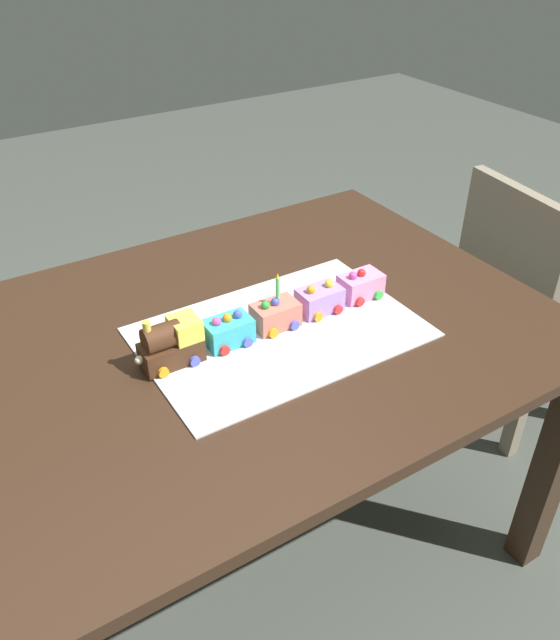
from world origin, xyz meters
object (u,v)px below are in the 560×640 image
(cake_car_caboose_coral, at_px, (275,315))
(chair, at_px, (526,299))
(dining_table, at_px, (239,369))
(cake_locomotive, at_px, (171,343))
(birthday_candle, at_px, (278,286))
(cake_car_gondola_turquoise, at_px, (228,331))
(cake_car_hopper_bubblegum, at_px, (360,285))
(cake_car_tanker_lavender, at_px, (319,299))

(cake_car_caboose_coral, bearing_deg, chair, 2.24)
(dining_table, height_order, cake_locomotive, cake_locomotive)
(chair, distance_m, cake_locomotive, 1.24)
(cake_locomotive, height_order, cake_car_caboose_coral, cake_locomotive)
(cake_car_caboose_coral, distance_m, birthday_candle, 0.07)
(dining_table, relative_size, cake_locomotive, 10.00)
(cake_car_gondola_turquoise, distance_m, cake_car_hopper_bubblegum, 0.35)
(cake_car_tanker_lavender, relative_size, birthday_candle, 1.65)
(cake_car_gondola_turquoise, relative_size, birthday_candle, 1.65)
(dining_table, bearing_deg, cake_car_caboose_coral, -20.93)
(cake_car_gondola_turquoise, relative_size, cake_car_tanker_lavender, 1.00)
(chair, bearing_deg, cake_locomotive, 99.14)
(chair, xyz_separation_m, cake_locomotive, (-1.20, -0.04, 0.32))
(dining_table, height_order, cake_car_tanker_lavender, cake_car_tanker_lavender)
(chair, distance_m, cake_car_gondola_turquoise, 1.11)
(dining_table, bearing_deg, birthday_candle, -19.50)
(chair, height_order, cake_car_caboose_coral, chair)
(cake_car_hopper_bubblegum, bearing_deg, birthday_candle, 180.00)
(cake_car_hopper_bubblegum, bearing_deg, chair, 2.98)
(cake_locomotive, distance_m, cake_car_caboose_coral, 0.25)
(cake_car_gondola_turquoise, distance_m, birthday_candle, 0.14)
(cake_car_caboose_coral, height_order, cake_car_tanker_lavender, same)
(chair, relative_size, cake_car_caboose_coral, 8.60)
(cake_car_gondola_turquoise, height_order, cake_car_caboose_coral, same)
(cake_locomotive, relative_size, cake_car_tanker_lavender, 1.40)
(chair, distance_m, cake_car_tanker_lavender, 0.89)
(dining_table, distance_m, cake_car_gondola_turquoise, 0.15)
(birthday_candle, bearing_deg, cake_car_hopper_bubblegum, -0.00)
(cake_locomotive, distance_m, cake_car_hopper_bubblegum, 0.48)
(cake_locomotive, height_order, cake_car_tanker_lavender, cake_locomotive)
(cake_car_hopper_bubblegum, bearing_deg, cake_car_caboose_coral, 180.00)
(cake_car_gondola_turquoise, bearing_deg, cake_car_tanker_lavender, 0.00)
(chair, relative_size, cake_car_hopper_bubblegum, 8.60)
(cake_car_tanker_lavender, bearing_deg, chair, 2.56)
(cake_car_gondola_turquoise, bearing_deg, cake_locomotive, 180.00)
(cake_car_caboose_coral, relative_size, birthday_candle, 1.65)
(dining_table, distance_m, chair, 1.05)
(chair, bearing_deg, cake_car_caboose_coral, 99.60)
(dining_table, distance_m, birthday_candle, 0.23)
(cake_locomotive, height_order, birthday_candle, birthday_candle)
(chair, bearing_deg, dining_table, 97.74)
(cake_car_tanker_lavender, xyz_separation_m, birthday_candle, (-0.11, 0.00, 0.07))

